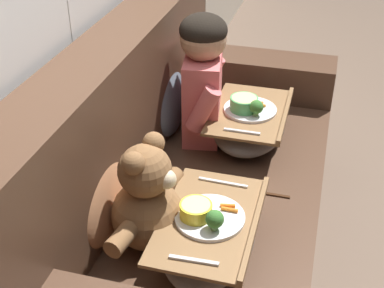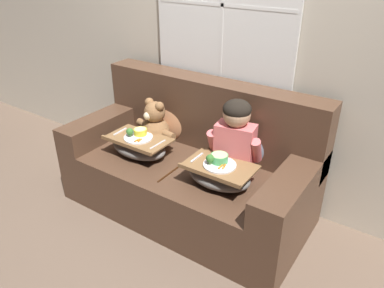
{
  "view_description": "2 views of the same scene",
  "coord_description": "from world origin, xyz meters",
  "px_view_note": "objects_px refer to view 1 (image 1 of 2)",
  "views": [
    {
      "loc": [
        -1.6,
        -0.4,
        1.66
      ],
      "look_at": [
        0.03,
        0.05,
        0.59
      ],
      "focal_mm": 50.0,
      "sensor_mm": 36.0,
      "label": 1
    },
    {
      "loc": [
        1.4,
        -1.98,
        1.87
      ],
      "look_at": [
        0.09,
        -0.05,
        0.63
      ],
      "focal_mm": 35.0,
      "sensor_mm": 36.0,
      "label": 2
    }
  ],
  "objects_px": {
    "throw_pillow_behind_child": "(165,92)",
    "teddy_bear": "(148,203)",
    "lap_tray_child": "(249,124)",
    "lap_tray_teddy": "(209,235)",
    "child_figure": "(203,72)",
    "throw_pillow_behind_teddy": "(98,190)",
    "couch": "(184,198)"
  },
  "relations": [
    {
      "from": "throw_pillow_behind_child",
      "to": "teddy_bear",
      "type": "distance_m",
      "value": 0.74
    },
    {
      "from": "throw_pillow_behind_child",
      "to": "lap_tray_child",
      "type": "bearing_deg",
      "value": -90.2
    },
    {
      "from": "lap_tray_teddy",
      "to": "child_figure",
      "type": "bearing_deg",
      "value": 15.97
    },
    {
      "from": "teddy_bear",
      "to": "lap_tray_teddy",
      "type": "bearing_deg",
      "value": -89.97
    },
    {
      "from": "throw_pillow_behind_child",
      "to": "throw_pillow_behind_teddy",
      "type": "height_order",
      "value": "throw_pillow_behind_child"
    },
    {
      "from": "throw_pillow_behind_teddy",
      "to": "teddy_bear",
      "type": "xyz_separation_m",
      "value": [
        -0.0,
        -0.17,
        -0.02
      ]
    },
    {
      "from": "throw_pillow_behind_teddy",
      "to": "lap_tray_teddy",
      "type": "xyz_separation_m",
      "value": [
        -0.0,
        -0.37,
        -0.1
      ]
    },
    {
      "from": "teddy_bear",
      "to": "lap_tray_child",
      "type": "xyz_separation_m",
      "value": [
        0.71,
        -0.2,
        -0.08
      ]
    },
    {
      "from": "couch",
      "to": "throw_pillow_behind_child",
      "type": "height_order",
      "value": "couch"
    },
    {
      "from": "couch",
      "to": "throw_pillow_behind_teddy",
      "type": "bearing_deg",
      "value": 152.76
    },
    {
      "from": "throw_pillow_behind_child",
      "to": "teddy_bear",
      "type": "xyz_separation_m",
      "value": [
        -0.72,
        -0.17,
        -0.02
      ]
    },
    {
      "from": "child_figure",
      "to": "lap_tray_teddy",
      "type": "distance_m",
      "value": 0.78
    },
    {
      "from": "throw_pillow_behind_teddy",
      "to": "teddy_bear",
      "type": "relative_size",
      "value": 0.92
    },
    {
      "from": "child_figure",
      "to": "teddy_bear",
      "type": "distance_m",
      "value": 0.73
    },
    {
      "from": "teddy_bear",
      "to": "lap_tray_child",
      "type": "bearing_deg",
      "value": -15.69
    },
    {
      "from": "teddy_bear",
      "to": "lap_tray_child",
      "type": "relative_size",
      "value": 0.91
    },
    {
      "from": "throw_pillow_behind_child",
      "to": "couch",
      "type": "bearing_deg",
      "value": -152.76
    },
    {
      "from": "throw_pillow_behind_child",
      "to": "child_figure",
      "type": "xyz_separation_m",
      "value": [
        0.0,
        -0.17,
        0.12
      ]
    },
    {
      "from": "child_figure",
      "to": "couch",
      "type": "bearing_deg",
      "value": -177.37
    },
    {
      "from": "throw_pillow_behind_teddy",
      "to": "lap_tray_child",
      "type": "bearing_deg",
      "value": -27.57
    },
    {
      "from": "couch",
      "to": "lap_tray_child",
      "type": "xyz_separation_m",
      "value": [
        0.36,
        -0.19,
        0.17
      ]
    },
    {
      "from": "teddy_bear",
      "to": "lap_tray_teddy",
      "type": "xyz_separation_m",
      "value": [
        0.0,
        -0.2,
        -0.09
      ]
    },
    {
      "from": "couch",
      "to": "throw_pillow_behind_child",
      "type": "relative_size",
      "value": 4.73
    },
    {
      "from": "lap_tray_teddy",
      "to": "lap_tray_child",
      "type": "bearing_deg",
      "value": -0.01
    },
    {
      "from": "throw_pillow_behind_teddy",
      "to": "throw_pillow_behind_child",
      "type": "bearing_deg",
      "value": 0.0
    },
    {
      "from": "lap_tray_child",
      "to": "couch",
      "type": "bearing_deg",
      "value": 152.1
    },
    {
      "from": "throw_pillow_behind_child",
      "to": "lap_tray_teddy",
      "type": "distance_m",
      "value": 0.81
    },
    {
      "from": "couch",
      "to": "lap_tray_child",
      "type": "height_order",
      "value": "couch"
    },
    {
      "from": "throw_pillow_behind_child",
      "to": "lap_tray_child",
      "type": "relative_size",
      "value": 0.85
    },
    {
      "from": "throw_pillow_behind_child",
      "to": "lap_tray_teddy",
      "type": "xyz_separation_m",
      "value": [
        -0.72,
        -0.37,
        -0.1
      ]
    },
    {
      "from": "lap_tray_child",
      "to": "lap_tray_teddy",
      "type": "distance_m",
      "value": 0.71
    },
    {
      "from": "child_figure",
      "to": "teddy_bear",
      "type": "relative_size",
      "value": 1.29
    }
  ]
}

